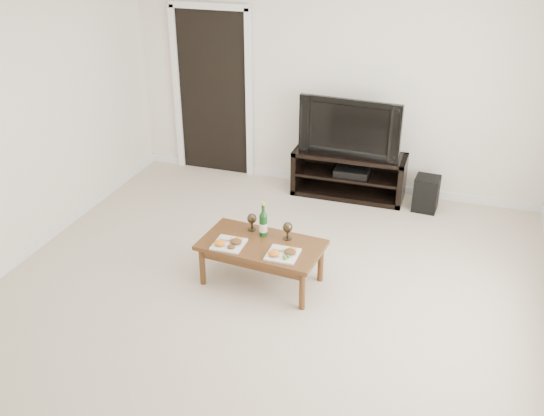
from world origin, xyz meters
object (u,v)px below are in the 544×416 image
(media_console, at_px, (349,174))
(subwoofer, at_px, (426,194))
(television, at_px, (352,125))
(coffee_table, at_px, (262,263))

(media_console, height_order, subwoofer, media_console)
(media_console, height_order, television, television)
(subwoofer, distance_m, coffee_table, 2.38)
(television, relative_size, coffee_table, 1.07)
(subwoofer, bearing_deg, media_console, 178.29)
(subwoofer, height_order, coffee_table, coffee_table)
(television, bearing_deg, coffee_table, -96.26)
(media_console, relative_size, coffee_table, 1.20)
(television, bearing_deg, subwoofer, -1.66)
(television, bearing_deg, media_console, -175.95)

